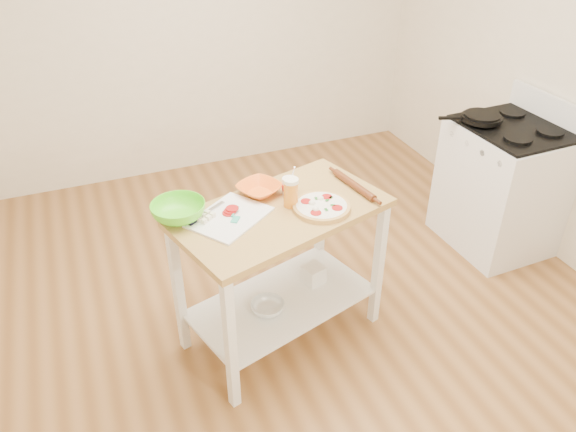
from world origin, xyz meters
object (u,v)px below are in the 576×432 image
Objects in this scene: shelf_glass_bowl at (268,307)px; rolling_pin at (354,185)px; knife at (202,216)px; yogurt_tub at (290,186)px; gas_stove at (501,186)px; cutting_board at (228,217)px; shelf_bin at (313,274)px; beer_pint at (291,192)px; prep_island at (281,248)px; orange_bowl at (259,189)px; pizza at (321,207)px; spatula at (235,215)px; green_bowl at (178,211)px; skillet at (481,118)px.

rolling_pin is at bearing 11.24° from shelf_glass_bowl.
yogurt_tub is (0.52, 0.06, 0.03)m from knife.
gas_stove is 3.11× the size of rolling_pin.
cutting_board is 1.40× the size of rolling_pin.
cutting_board is 2.55× the size of shelf_glass_bowl.
shelf_glass_bowl is 0.39m from shelf_bin.
rolling_pin is at bearing 5.19° from beer_pint.
prep_island is at bearing -39.66° from cutting_board.
prep_island is 2.55× the size of cutting_board.
yogurt_tub reaches higher than orange_bowl.
beer_pint is at bearing -108.60° from yogurt_tub.
rolling_pin is 3.07× the size of shelf_bin.
pizza reaches higher than spatula.
rolling_pin is (0.27, 0.13, 0.00)m from pizza.
pizza is 1.31× the size of knife.
knife is 1.20× the size of shelf_glass_bowl.
pizza reaches higher than prep_island.
pizza is 0.30m from rolling_pin.
yogurt_tub reaches higher than rolling_pin.
knife is at bearing -178.37° from shelf_bin.
shelf_bin is (0.04, 0.17, -0.60)m from pizza.
shelf_bin is at bearing 171.06° from rolling_pin.
spatula is at bearing -179.36° from beer_pint.
green_bowl reaches higher than rolling_pin.
skillet is 2.11m from knife.
cutting_board is at bearing -21.80° from green_bowl.
shelf_glass_bowl is (-0.31, 0.02, -0.63)m from pizza.
shelf_bin is at bearing -16.97° from yogurt_tub.
yogurt_tub is 0.65m from shelf_bin.
gas_stove is 1.81m from yogurt_tub.
pizza is 0.62m from shelf_bin.
cutting_board is 0.65m from shelf_glass_bowl.
yogurt_tub is at bearing 71.40° from beer_pint.
shelf_glass_bowl is (0.17, -0.08, -0.62)m from cutting_board.
beer_pint reaches higher than prep_island.
rolling_pin is at bearing 26.17° from pizza.
beer_pint is 0.69m from shelf_bin.
knife is at bearing -173.14° from yogurt_tub.
orange_bowl is 1.99× the size of shelf_bin.
gas_stove is 1.87m from beer_pint.
yogurt_tub reaches higher than shelf_bin.
shelf_bin is (-1.41, -0.39, -0.66)m from skillet.
green_bowl is (-0.52, 0.12, 0.30)m from prep_island.
beer_pint is at bearing 24.04° from shelf_glass_bowl.
prep_island is 5.41× the size of knife.
skillet is at bearing 139.25° from gas_stove.
prep_island is at bearing -12.75° from green_bowl.
pizza is at bearing -15.10° from green_bowl.
beer_pint is (-1.77, -0.31, 0.51)m from gas_stove.
rolling_pin is at bearing -3.78° from green_bowl.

